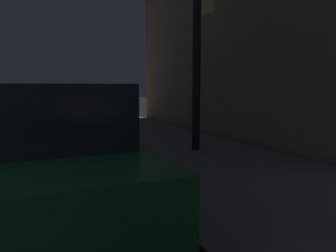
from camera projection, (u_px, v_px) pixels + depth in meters
The scene contains 3 objects.
car_green at pixel (35, 153), 3.43m from camera, with size 2.01×4.20×1.43m.
car_red at pixel (27, 113), 8.68m from camera, with size 2.25×4.20×1.43m.
car_silver at pixel (25, 101), 14.82m from camera, with size 2.02×4.10×1.43m.
Camera 1 is at (2.76, -0.33, 1.41)m, focal length 34.69 mm.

